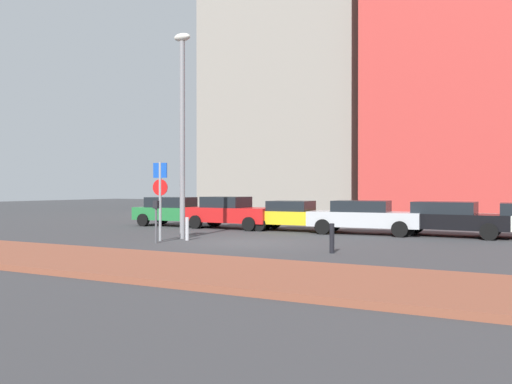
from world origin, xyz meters
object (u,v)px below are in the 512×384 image
object	(u,v)px
parked_car_green	(176,211)
parking_meter	(156,216)
parked_car_silver	(363,216)
parking_sign_post	(160,191)
traffic_bollard_near	(187,229)
parked_car_yellow	(296,215)
traffic_bollard_mid	(332,238)
parked_car_red	(230,212)
street_lamp	(182,119)
parked_car_black	(448,218)

from	to	relation	value
parked_car_green	parking_meter	distance (m)	8.12
parked_car_silver	parking_sign_post	size ratio (longest dim) A/B	1.62
parked_car_silver	traffic_bollard_near	world-z (taller)	parked_car_silver
parked_car_silver	parked_car_yellow	bearing A→B (deg)	176.29
parking_sign_post	traffic_bollard_mid	world-z (taller)	parking_sign_post
parked_car_silver	traffic_bollard_mid	xyz separation A→B (m)	(0.75, -6.66, -0.31)
parked_car_green	parking_meter	size ratio (longest dim) A/B	3.10
parked_car_green	parked_car_red	xyz separation A→B (m)	(3.25, -0.16, 0.02)
parking_sign_post	traffic_bollard_near	xyz separation A→B (m)	(0.81, 0.55, -1.39)
parked_car_green	parked_car_red	distance (m)	3.26
traffic_bollard_near	parking_meter	bearing A→B (deg)	-108.47
parking_sign_post	parked_car_red	bearing A→B (deg)	94.50
parked_car_yellow	parking_meter	world-z (taller)	parking_meter
parked_car_silver	parking_meter	xyz separation A→B (m)	(-5.63, -6.76, 0.22)
street_lamp	parked_car_red	bearing A→B (deg)	98.53
traffic_bollard_near	parked_car_silver	bearing A→B (deg)	46.47
parking_sign_post	traffic_bollard_near	bearing A→B (deg)	34.21
street_lamp	parking_meter	bearing A→B (deg)	-86.82
parked_car_green	parked_car_yellow	distance (m)	6.58
traffic_bollard_near	parked_car_yellow	bearing A→B (deg)	70.28
traffic_bollard_mid	parking_meter	bearing A→B (deg)	-179.08
parked_car_black	traffic_bollard_mid	size ratio (longest dim) A/B	5.14
parked_car_green	parked_car_silver	distance (m)	9.75
parked_car_yellow	parked_car_black	xyz separation A→B (m)	(6.48, 0.24, 0.03)
parking_meter	street_lamp	xyz separation A→B (m)	(-0.10, 1.74, 3.60)
parking_sign_post	parking_meter	distance (m)	1.19
parked_car_black	parking_meter	size ratio (longest dim) A/B	3.03
parked_car_green	parking_sign_post	world-z (taller)	parking_sign_post
traffic_bollard_near	parking_sign_post	bearing A→B (deg)	-145.79
parked_car_black	traffic_bollard_near	xyz separation A→B (m)	(-8.52, -5.92, -0.32)
parking_sign_post	parking_meter	bearing A→B (deg)	-62.66
street_lamp	parked_car_black	bearing A→B (deg)	31.12
parked_car_black	parked_car_yellow	bearing A→B (deg)	-177.89
parked_car_black	street_lamp	world-z (taller)	street_lamp
parked_car_silver	parked_car_red	bearing A→B (deg)	179.35
parked_car_yellow	parking_sign_post	distance (m)	6.94
parked_car_silver	parking_sign_post	xyz separation A→B (m)	(-6.01, -6.02, 1.07)
parked_car_black	traffic_bollard_mid	distance (m)	7.56
parked_car_green	parked_car_silver	bearing A→B (deg)	-1.39
parked_car_black	parking_sign_post	world-z (taller)	parking_sign_post
parked_car_green	parked_car_red	world-z (taller)	parked_car_red
parked_car_silver	street_lamp	world-z (taller)	street_lamp
parked_car_black	parking_sign_post	bearing A→B (deg)	-145.26
parking_meter	traffic_bollard_mid	size ratio (longest dim) A/B	1.69
parked_car_red	parking_sign_post	distance (m)	6.20
parked_car_red	parked_car_yellow	xyz separation A→B (m)	(3.33, 0.13, -0.08)
street_lamp	parked_car_yellow	bearing A→B (deg)	63.86
parked_car_yellow	parked_car_silver	size ratio (longest dim) A/B	0.93
traffic_bollard_mid	street_lamp	bearing A→B (deg)	165.77
street_lamp	traffic_bollard_mid	world-z (taller)	street_lamp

